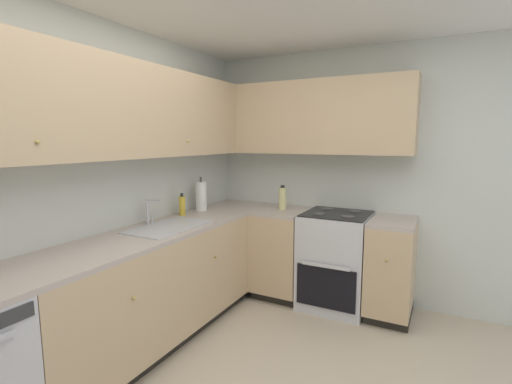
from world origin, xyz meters
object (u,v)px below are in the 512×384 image
Objects in this scene: oven_range at (336,259)px; paper_towel_roll at (201,196)px; oil_bottle at (282,198)px; soap_bottle at (182,206)px.

paper_towel_roll reaches higher than oven_range.
oven_range is at bearing -88.06° from oil_bottle.
soap_bottle is at bearing 175.88° from paper_towel_roll.
paper_towel_roll is at bearing 121.23° from oil_bottle.
oven_range is at bearing -70.62° from paper_towel_roll.
oven_range is 1.57m from soap_bottle.
oil_bottle is at bearing -45.77° from soap_bottle.
oil_bottle is at bearing -58.77° from paper_towel_roll.
oven_range is 5.09× the size of soap_bottle.
paper_towel_roll is 0.82m from oil_bottle.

